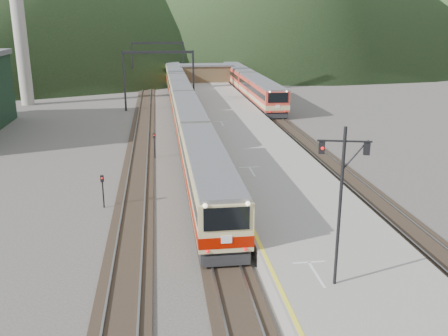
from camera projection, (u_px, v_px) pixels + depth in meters
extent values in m
cube|color=black|center=(188.00, 133.00, 54.88)|extent=(2.60, 200.00, 0.12)
cube|color=slate|center=(181.00, 132.00, 54.76)|extent=(0.10, 200.00, 0.14)
cube|color=slate|center=(194.00, 132.00, 54.94)|extent=(0.10, 200.00, 0.14)
cube|color=black|center=(142.00, 134.00, 54.25)|extent=(2.60, 200.00, 0.12)
cube|color=slate|center=(135.00, 134.00, 54.13)|extent=(0.10, 200.00, 0.14)
cube|color=slate|center=(149.00, 133.00, 54.31)|extent=(0.10, 200.00, 0.14)
cube|color=black|center=(289.00, 130.00, 56.33)|extent=(2.60, 200.00, 0.12)
cube|color=slate|center=(283.00, 129.00, 56.21)|extent=(0.10, 200.00, 0.14)
cube|color=slate|center=(296.00, 129.00, 56.39)|extent=(0.10, 200.00, 0.14)
cube|color=gray|center=(241.00, 132.00, 53.56)|extent=(8.00, 100.00, 1.00)
cube|color=black|center=(124.00, 81.00, 67.02)|extent=(0.25, 0.25, 8.00)
cube|color=black|center=(193.00, 80.00, 68.19)|extent=(0.25, 0.25, 8.00)
cube|color=black|center=(158.00, 52.00, 66.50)|extent=(9.30, 0.22, 0.35)
cube|color=black|center=(132.00, 65.00, 90.74)|extent=(0.25, 0.25, 8.00)
cube|color=black|center=(184.00, 64.00, 91.91)|extent=(0.25, 0.25, 8.00)
cube|color=black|center=(157.00, 43.00, 90.22)|extent=(9.30, 0.22, 0.35)
cube|color=brown|center=(205.00, 74.00, 90.95)|extent=(9.00, 4.00, 2.80)
cube|color=slate|center=(205.00, 65.00, 90.50)|extent=(9.40, 4.40, 0.30)
cube|color=tan|center=(208.00, 178.00, 33.58)|extent=(2.79, 18.77, 3.41)
cube|color=tan|center=(189.00, 121.00, 51.85)|extent=(2.79, 18.77, 3.41)
cube|color=tan|center=(180.00, 94.00, 70.13)|extent=(2.79, 18.77, 3.41)
cube|color=tan|center=(175.00, 78.00, 88.41)|extent=(2.79, 18.77, 3.41)
cube|color=tan|center=(171.00, 68.00, 106.68)|extent=(2.79, 18.77, 3.41)
cube|color=#CF3F2E|center=(261.00, 92.00, 71.06)|extent=(3.07, 20.62, 3.74)
cube|color=#CF3F2E|center=(238.00, 75.00, 91.10)|extent=(3.07, 20.62, 3.74)
cylinder|color=black|center=(340.00, 209.00, 21.04)|extent=(0.14, 0.14, 7.08)
cube|color=black|center=(345.00, 141.00, 20.19)|extent=(2.15, 0.59, 0.07)
cube|color=black|center=(322.00, 148.00, 20.37)|extent=(0.29, 0.23, 0.50)
cube|color=black|center=(367.00, 149.00, 20.18)|extent=(0.29, 0.23, 0.50)
cylinder|color=black|center=(155.00, 147.00, 45.23)|extent=(0.10, 0.10, 2.00)
cube|color=black|center=(154.00, 136.00, 44.93)|extent=(0.24, 0.19, 0.45)
cylinder|color=black|center=(103.00, 193.00, 33.31)|extent=(0.10, 0.10, 2.00)
cube|color=black|center=(102.00, 179.00, 33.01)|extent=(0.22, 0.16, 0.45)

